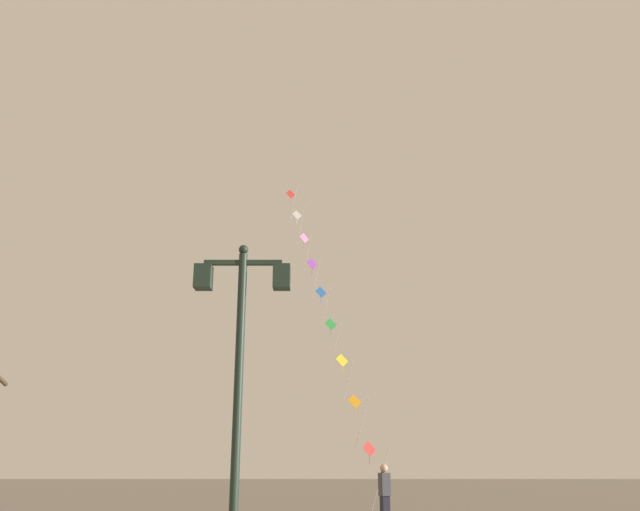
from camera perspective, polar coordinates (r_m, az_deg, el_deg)
twin_lantern_lamp_post at (r=10.55m, az=-6.76°, el=-7.32°), size 1.57×0.28×5.17m
kite_train at (r=26.44m, az=0.65°, el=-4.30°), size 3.83×10.35×15.14m
kite_flyer at (r=19.12m, az=5.96°, el=-20.15°), size 0.32×0.63×1.71m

